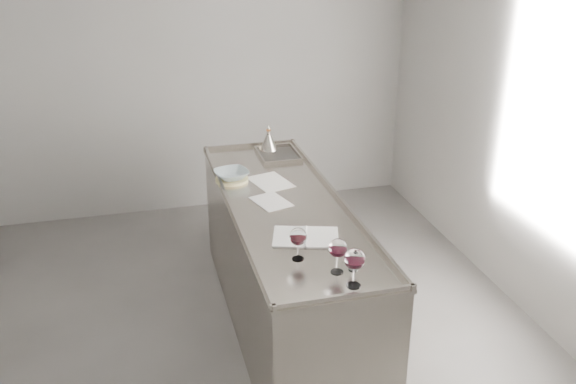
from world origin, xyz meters
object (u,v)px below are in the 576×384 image
object	(u,v)px
counter	(286,265)
ceramic_bowl	(232,174)
notebook	(306,237)
wine_glass_left	(298,237)
wine_glass_small	(354,255)
wine_glass_right	(338,249)
wine_funnel	(269,142)
wine_glass_middle	(355,260)

from	to	relation	value
counter	ceramic_bowl	distance (m)	0.76
notebook	wine_glass_left	bearing A→B (deg)	-98.69
counter	wine_glass_small	world-z (taller)	wine_glass_small
counter	wine_glass_right	distance (m)	1.11
wine_glass_right	ceramic_bowl	size ratio (longest dim) A/B	0.83
wine_funnel	wine_glass_middle	bearing A→B (deg)	-91.31
wine_glass_middle	wine_glass_small	distance (m)	0.17
wine_funnel	ceramic_bowl	bearing A→B (deg)	-124.91
ceramic_bowl	wine_funnel	size ratio (longest dim) A/B	1.09
notebook	wine_glass_small	bearing A→B (deg)	-54.49
notebook	wine_funnel	distance (m)	1.59
wine_funnel	notebook	bearing A→B (deg)	-95.06
wine_glass_small	notebook	world-z (taller)	wine_glass_small
wine_glass_left	wine_glass_middle	world-z (taller)	wine_glass_middle
wine_glass_left	wine_glass_right	size ratio (longest dim) A/B	0.96
wine_glass_left	counter	bearing A→B (deg)	80.92
wine_glass_right	ceramic_bowl	bearing A→B (deg)	102.82
wine_glass_middle	wine_glass_right	xyz separation A→B (m)	(-0.04, 0.15, -0.01)
notebook	ceramic_bowl	size ratio (longest dim) A/B	1.87
wine_glass_left	ceramic_bowl	distance (m)	1.24
wine_glass_small	wine_funnel	xyz separation A→B (m)	(-0.00, 2.01, -0.02)
wine_glass_middle	notebook	distance (m)	0.60
wine_glass_right	notebook	xyz separation A→B (m)	(-0.05, 0.43, -0.13)
counter	notebook	distance (m)	0.69
wine_glass_left	wine_glass_small	distance (m)	0.32
wine_glass_middle	wine_funnel	world-z (taller)	wine_funnel
ceramic_bowl	wine_funnel	bearing A→B (deg)	55.09
wine_glass_right	notebook	size ratio (longest dim) A/B	0.44
counter	wine_glass_small	bearing A→B (deg)	-81.56
wine_glass_right	wine_funnel	world-z (taller)	wine_funnel
counter	ceramic_bowl	bearing A→B (deg)	119.25
wine_glass_left	wine_glass_right	xyz separation A→B (m)	(0.17, -0.19, 0.01)
wine_glass_middle	notebook	bearing A→B (deg)	98.90
counter	wine_glass_middle	bearing A→B (deg)	-85.48
wine_glass_left	wine_funnel	size ratio (longest dim) A/B	0.87
counter	wine_glass_middle	distance (m)	1.25
wine_glass_middle	wine_glass_right	bearing A→B (deg)	103.83
wine_glass_right	wine_funnel	xyz separation A→B (m)	(0.09, 2.01, -0.07)
counter	wine_funnel	xyz separation A→B (m)	(0.13, 1.08, 0.54)
wine_glass_left	wine_glass_middle	distance (m)	0.40
wine_glass_right	wine_glass_small	xyz separation A→B (m)	(0.09, -0.00, -0.05)
counter	wine_glass_left	bearing A→B (deg)	-99.08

